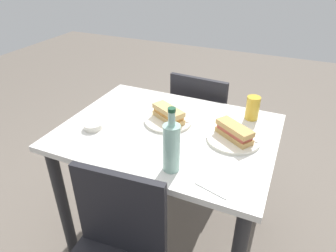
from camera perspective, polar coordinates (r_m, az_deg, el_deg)
name	(u,v)px	position (r m, az deg, el deg)	size (l,w,h in m)	color
ground_plane	(168,233)	(2.03, 0.00, -19.43)	(8.00, 8.00, 0.00)	#6B6056
dining_table	(168,150)	(1.59, 0.00, -4.59)	(1.05, 0.80, 0.77)	silver
chair_far	(202,122)	(2.15, 6.33, 0.72)	(0.42, 0.42, 0.86)	black
plate_near	(168,121)	(1.59, 0.08, 1.01)	(0.25, 0.25, 0.01)	silver
baguette_sandwich_near	(168,114)	(1.57, 0.08, 2.33)	(0.20, 0.15, 0.07)	tan
knife_near	(175,115)	(1.62, 1.40, 2.10)	(0.17, 0.09, 0.01)	silver
plate_far	(233,139)	(1.47, 12.15, -2.42)	(0.25, 0.25, 0.01)	silver
baguette_sandwich_far	(234,132)	(1.45, 12.33, -1.05)	(0.20, 0.16, 0.07)	tan
knife_far	(240,133)	(1.50, 13.44, -1.26)	(0.16, 0.09, 0.01)	silver
water_bottle	(171,146)	(1.20, 0.66, -3.87)	(0.07, 0.07, 0.28)	#99C6B7
beer_glass	(253,108)	(1.65, 15.60, 3.29)	(0.07, 0.07, 0.13)	gold
olive_bowl	(93,126)	(1.57, -13.95, -0.03)	(0.09, 0.09, 0.03)	silver
paper_napkin	(219,182)	(1.22, 9.64, -10.25)	(0.14, 0.14, 0.00)	white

